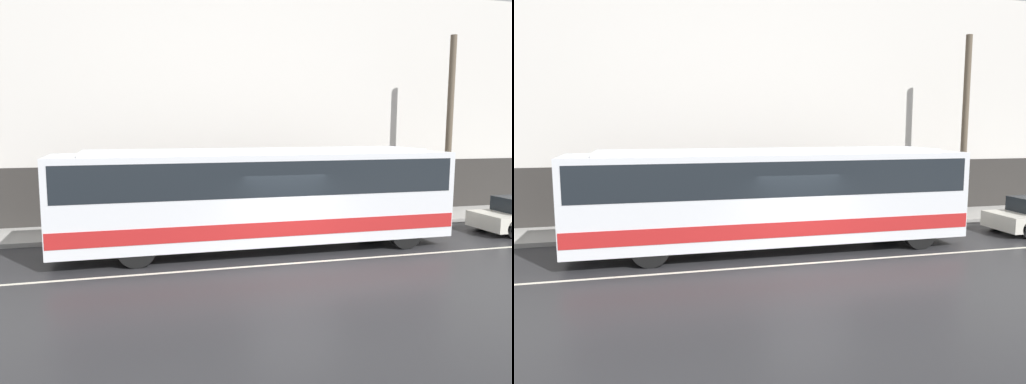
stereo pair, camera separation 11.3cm
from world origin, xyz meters
The scene contains 7 objects.
ground_plane centered at (0.00, 0.00, 0.00)m, with size 60.00×60.00×0.00m, color #262628.
sidewalk centered at (0.00, 5.37, 0.08)m, with size 60.00×2.74×0.15m.
building_facade centered at (0.00, 6.89, 4.61)m, with size 60.00×0.35×9.55m.
lane_stripe centered at (0.00, 0.00, 0.00)m, with size 54.00×0.14×0.01m.
transit_bus centered at (-0.49, 1.88, 1.81)m, with size 12.43×2.61×3.20m.
utility_pole_near centered at (8.36, 4.61, 3.84)m, with size 0.26×0.26×7.37m.
pedestrian_waiting centered at (-1.96, 5.98, 0.96)m, with size 0.36×0.36×1.72m.
Camera 2 is at (-4.47, -13.23, 3.96)m, focal length 35.00 mm.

